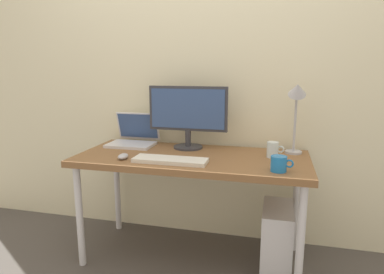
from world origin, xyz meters
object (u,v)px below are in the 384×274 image
(desk_lamp, at_px, (297,101))
(laptop, at_px, (134,137))
(keyboard, at_px, (170,160))
(monitor, at_px, (188,113))
(glass_cup, at_px, (273,150))
(coffee_mug, at_px, (279,164))
(desk, at_px, (192,165))
(computer_tower, at_px, (277,239))
(mouse, at_px, (123,156))

(desk_lamp, bearing_deg, laptop, 179.03)
(keyboard, bearing_deg, monitor, 88.38)
(monitor, xyz_separation_m, keyboard, (-0.01, -0.37, -0.23))
(desk_lamp, bearing_deg, glass_cup, -139.50)
(desk_lamp, relative_size, coffee_mug, 3.98)
(desk_lamp, xyz_separation_m, coffee_mug, (-0.09, -0.40, -0.30))
(laptop, bearing_deg, glass_cup, -7.48)
(laptop, relative_size, keyboard, 0.73)
(coffee_mug, bearing_deg, monitor, 146.66)
(desk, xyz_separation_m, glass_cup, (0.50, 0.08, 0.11))
(laptop, relative_size, desk_lamp, 0.67)
(laptop, relative_size, computer_tower, 0.76)
(glass_cup, bearing_deg, desk_lamp, 40.50)
(desk, xyz_separation_m, laptop, (-0.49, 0.21, 0.12))
(desk_lamp, relative_size, keyboard, 1.09)
(monitor, relative_size, keyboard, 1.24)
(glass_cup, bearing_deg, desk, -170.85)
(monitor, bearing_deg, computer_tower, -18.96)
(desk, height_order, mouse, mouse)
(desk, height_order, computer_tower, desk)
(desk, bearing_deg, computer_tower, -2.56)
(desk_lamp, distance_m, coffee_mug, 0.51)
(desk, distance_m, keyboard, 0.21)
(desk, height_order, monitor, monitor)
(computer_tower, bearing_deg, coffee_mug, -93.75)
(mouse, distance_m, glass_cup, 0.92)
(desk, height_order, laptop, laptop)
(mouse, bearing_deg, desk, 25.67)
(monitor, xyz_separation_m, coffee_mug, (0.61, -0.40, -0.20))
(laptop, xyz_separation_m, mouse, (0.10, -0.40, -0.04))
(laptop, height_order, mouse, laptop)
(mouse, relative_size, glass_cup, 0.85)
(desk_lamp, distance_m, mouse, 1.13)
(desk, xyz_separation_m, coffee_mug, (0.53, -0.21, 0.11))
(monitor, height_order, glass_cup, monitor)
(keyboard, height_order, coffee_mug, coffee_mug)
(monitor, relative_size, laptop, 1.70)
(monitor, height_order, desk_lamp, desk_lamp)
(computer_tower, bearing_deg, desk_lamp, 69.57)
(laptop, relative_size, mouse, 3.56)
(desk, relative_size, keyboard, 3.30)
(monitor, relative_size, computer_tower, 1.29)
(keyboard, relative_size, glass_cup, 4.14)
(laptop, distance_m, coffee_mug, 1.10)
(laptop, height_order, computer_tower, laptop)
(monitor, height_order, mouse, monitor)
(monitor, distance_m, desk_lamp, 0.71)
(laptop, height_order, coffee_mug, laptop)
(keyboard, bearing_deg, laptop, 135.63)
(keyboard, bearing_deg, glass_cup, 24.14)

